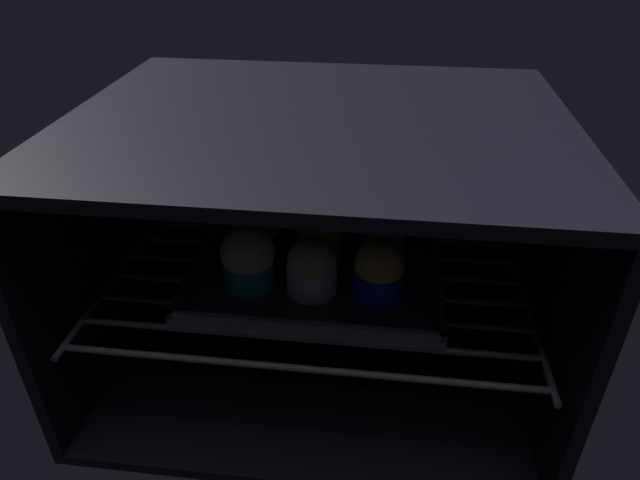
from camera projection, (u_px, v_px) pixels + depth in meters
oven_cavity at (322, 232)px, 78.71cm from camera, size 59.00×47.00×37.00cm
oven_rack at (319, 269)px, 76.93cm from camera, size 54.80×42.00×0.80cm
baking_tray at (320, 257)px, 77.56cm from camera, size 32.37×32.37×2.20cm
muffin_row0_col0 at (248, 258)px, 69.23cm from camera, size 6.81×6.81×8.32cm
muffin_row0_col1 at (311, 267)px, 68.54cm from camera, size 6.28×6.28×7.36cm
muffin_row0_col2 at (379, 271)px, 67.40cm from camera, size 6.28×6.28×7.80cm
muffin_row1_col0 at (257, 227)px, 75.82cm from camera, size 6.80×6.80×8.11cm
muffin_row1_col1 at (320, 229)px, 74.99cm from camera, size 6.76×6.76×8.44cm
muffin_row1_col2 at (382, 234)px, 74.68cm from camera, size 6.47×6.47×7.87cm
muffin_row2_col0 at (272, 201)px, 82.98cm from camera, size 6.39×6.39×8.16cm
muffin_row2_col1 at (329, 202)px, 82.08cm from camera, size 6.52×6.52×8.16cm
muffin_row2_col2 at (383, 207)px, 81.36cm from camera, size 6.28×6.28×7.94cm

